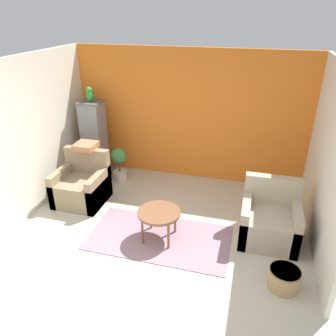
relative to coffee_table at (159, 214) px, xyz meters
name	(u,v)px	position (x,y,z in m)	size (l,w,h in m)	color
ground_plane	(137,280)	(-0.04, -0.89, -0.43)	(20.00, 20.00, 0.00)	beige
wall_back_accent	(189,116)	(-0.04, 2.18, 0.84)	(4.60, 0.06, 2.54)	orange
wall_left	(39,132)	(-2.31, 0.63, 0.84)	(0.06, 3.04, 2.54)	silver
wall_right	(329,162)	(2.23, 0.63, 0.84)	(0.06, 3.04, 2.54)	silver
area_rug	(159,238)	(0.00, 0.00, -0.43)	(2.14, 1.13, 0.01)	gray
coffee_table	(159,214)	(0.00, 0.00, 0.00)	(0.64, 0.64, 0.48)	brown
armchair_left	(82,186)	(-1.64, 0.67, -0.13)	(0.83, 0.80, 0.91)	#8E7A5B
armchair_right	(269,221)	(1.58, 0.44, -0.13)	(0.83, 0.80, 0.91)	tan
birdcage	(95,141)	(-1.87, 1.71, 0.30)	(0.58, 0.58, 1.55)	#555559
parrot	(90,95)	(-1.87, 1.72, 1.25)	(0.13, 0.24, 0.28)	green
potted_plant	(119,162)	(-1.31, 1.58, -0.03)	(0.33, 0.30, 0.69)	beige
wicker_basket	(284,278)	(1.77, -0.53, -0.28)	(0.39, 0.39, 0.28)	tan
throw_pillow	(86,146)	(-1.64, 0.96, 0.53)	(0.37, 0.37, 0.10)	#B2704C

